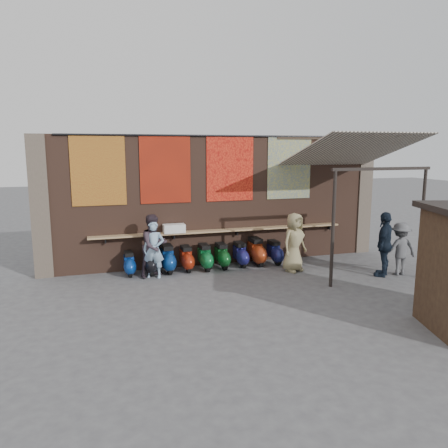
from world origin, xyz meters
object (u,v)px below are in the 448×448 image
object	(u,v)px
scooter_stool_4	(205,257)
scooter_stool_6	(240,254)
scooter_stool_0	(129,264)
shopper_tan	(294,242)
scooter_stool_7	(256,252)
shopper_grey	(400,249)
scooter_stool_8	(275,252)
shelf_box	(174,228)
diner_right	(154,246)
scooter_stool_3	(187,259)
shopper_navy	(384,244)
scooter_stool_5	(222,256)
scooter_stool_2	(168,259)
scooter_stool_1	(150,261)
diner_left	(154,249)

from	to	relation	value
scooter_stool_4	scooter_stool_6	distance (m)	1.16
scooter_stool_0	scooter_stool_6	size ratio (longest dim) A/B	0.92
scooter_stool_0	shopper_tan	distance (m)	4.84
scooter_stool_7	shopper_grey	bearing A→B (deg)	-32.13
scooter_stool_0	scooter_stool_8	world-z (taller)	scooter_stool_8
scooter_stool_6	shelf_box	bearing A→B (deg)	172.33
shelf_box	scooter_stool_8	distance (m)	3.28
shopper_tan	shelf_box	bearing A→B (deg)	136.68
scooter_stool_4	diner_right	world-z (taller)	diner_right
shelf_box	scooter_stool_3	size ratio (longest dim) A/B	0.83
scooter_stool_4	shopper_grey	bearing A→B (deg)	-22.46
shelf_box	shopper_tan	distance (m)	3.58
scooter_stool_4	shopper_navy	world-z (taller)	shopper_navy
shopper_tan	shopper_grey	bearing A→B (deg)	-47.27
scooter_stool_5	scooter_stool_8	xyz separation A→B (m)	(1.74, -0.01, -0.01)
scooter_stool_2	scooter_stool_4	distance (m)	1.12
scooter_stool_2	scooter_stool_7	world-z (taller)	scooter_stool_7
scooter_stool_5	scooter_stool_2	bearing A→B (deg)	179.17
shelf_box	diner_right	world-z (taller)	diner_right
scooter_stool_3	diner_right	size ratio (longest dim) A/B	0.43
scooter_stool_1	scooter_stool_2	size ratio (longest dim) A/B	0.94
scooter_stool_1	diner_right	xyz separation A→B (m)	(0.09, -0.27, 0.51)
scooter_stool_5	shopper_tan	bearing A→B (deg)	-26.34
scooter_stool_5	scooter_stool_7	bearing A→B (deg)	1.22
scooter_stool_5	scooter_stool_8	distance (m)	1.74
scooter_stool_7	diner_left	distance (m)	3.30
scooter_stool_2	diner_left	distance (m)	0.74
diner_right	shopper_tan	bearing A→B (deg)	-39.58
diner_right	shopper_navy	bearing A→B (deg)	-46.86
scooter_stool_4	scooter_stool_8	bearing A→B (deg)	0.84
scooter_stool_1	shopper_grey	distance (m)	7.22
scooter_stool_1	scooter_stool_4	size ratio (longest dim) A/B	1.00
scooter_stool_2	diner_left	bearing A→B (deg)	-138.12
scooter_stool_7	shopper_navy	world-z (taller)	shopper_navy
scooter_stool_6	shopper_grey	distance (m)	4.66
scooter_stool_7	diner_right	size ratio (longest dim) A/B	0.50
shopper_navy	scooter_stool_3	bearing A→B (deg)	-65.08
scooter_stool_6	scooter_stool_7	bearing A→B (deg)	0.45
scooter_stool_6	shopper_tan	xyz separation A→B (m)	(1.33, -0.98, 0.50)
scooter_stool_0	scooter_stool_1	distance (m)	0.59
scooter_stool_2	scooter_stool_0	bearing A→B (deg)	179.37
scooter_stool_0	scooter_stool_7	size ratio (longest dim) A/B	0.81
scooter_stool_5	shelf_box	bearing A→B (deg)	168.30
scooter_stool_3	scooter_stool_8	size ratio (longest dim) A/B	1.01
scooter_stool_1	scooter_stool_8	distance (m)	3.92
scooter_stool_6	shopper_tan	bearing A→B (deg)	-36.35
scooter_stool_0	diner_left	xyz separation A→B (m)	(0.65, -0.42, 0.47)
diner_right	scooter_stool_8	bearing A→B (deg)	-26.02
scooter_stool_4	shopper_tan	distance (m)	2.69
scooter_stool_6	shopper_grey	world-z (taller)	shopper_grey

